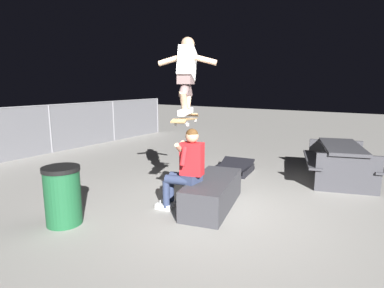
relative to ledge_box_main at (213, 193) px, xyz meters
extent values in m
plane|color=gray|center=(-0.17, -0.14, -0.23)|extent=(40.00, 40.00, 0.00)
cube|color=#38383D|center=(0.00, 0.00, 0.00)|extent=(1.67, 0.96, 0.47)
cube|color=#2D3856|center=(-0.33, 0.18, 0.29)|extent=(0.32, 0.20, 0.12)
cube|color=red|center=(-0.33, 0.18, 0.60)|extent=(0.27, 0.38, 0.50)
sphere|color=tan|center=(-0.33, 0.18, 0.95)|extent=(0.20, 0.20, 0.20)
sphere|color=#513319|center=(-0.33, 0.18, 0.97)|extent=(0.19, 0.19, 0.19)
cylinder|color=red|center=(-0.54, 0.20, 0.68)|extent=(0.20, 0.12, 0.29)
cylinder|color=tan|center=(-0.48, 0.31, 0.78)|extent=(0.25, 0.12, 0.19)
cylinder|color=red|center=(-0.15, 0.29, 0.68)|extent=(0.20, 0.12, 0.29)
cylinder|color=tan|center=(-0.25, 0.37, 0.78)|extent=(0.25, 0.12, 0.19)
cylinder|color=#2D3856|center=(-0.46, 0.36, 0.27)|extent=(0.23, 0.42, 0.14)
cylinder|color=#2D3856|center=(-0.51, 0.55, 0.02)|extent=(0.11, 0.11, 0.43)
cube|color=white|center=(-0.52, 0.60, -0.19)|extent=(0.16, 0.28, 0.08)
cylinder|color=#2D3856|center=(-0.29, 0.40, 0.27)|extent=(0.23, 0.42, 0.14)
cylinder|color=#2D3856|center=(-0.33, 0.59, 0.02)|extent=(0.11, 0.11, 0.43)
cube|color=white|center=(-0.34, 0.64, -0.19)|extent=(0.16, 0.28, 0.08)
cube|color=#AD8451|center=(-0.36, 0.27, 1.21)|extent=(0.82, 0.48, 0.08)
cube|color=#AD8451|center=(0.06, 0.44, 1.23)|extent=(0.18, 0.23, 0.06)
cube|color=#AD8451|center=(-0.78, 0.11, 1.23)|extent=(0.19, 0.23, 0.05)
cube|color=#99999E|center=(-0.10, 0.38, 1.18)|extent=(0.12, 0.17, 0.03)
cylinder|color=white|center=(-0.13, 0.46, 1.16)|extent=(0.06, 0.05, 0.05)
cylinder|color=white|center=(-0.06, 0.29, 1.16)|extent=(0.06, 0.05, 0.05)
cube|color=#99999E|center=(-0.62, 0.17, 1.18)|extent=(0.12, 0.17, 0.03)
cylinder|color=white|center=(-0.65, 0.25, 1.16)|extent=(0.06, 0.05, 0.05)
cylinder|color=white|center=(-0.59, 0.09, 1.16)|extent=(0.06, 0.05, 0.05)
cube|color=white|center=(-0.19, 0.34, 1.32)|extent=(0.28, 0.19, 0.08)
cube|color=white|center=(-0.53, 0.21, 1.32)|extent=(0.28, 0.19, 0.08)
cylinder|color=tan|center=(-0.24, 0.32, 1.48)|extent=(0.26, 0.18, 0.31)
cylinder|color=#6C5755|center=(-0.31, 0.29, 1.68)|extent=(0.36, 0.24, 0.33)
cylinder|color=tan|center=(-0.48, 0.23, 1.48)|extent=(0.26, 0.18, 0.31)
cylinder|color=#6C5755|center=(-0.41, 0.25, 1.68)|extent=(0.36, 0.24, 0.33)
cube|color=#6C5755|center=(-0.36, 0.27, 1.78)|extent=(0.35, 0.30, 0.12)
cube|color=white|center=(-0.28, 0.30, 2.02)|extent=(0.50, 0.37, 0.52)
sphere|color=tan|center=(-0.23, 0.32, 2.30)|extent=(0.20, 0.20, 0.20)
cylinder|color=tan|center=(-0.35, 0.51, 2.08)|extent=(0.24, 0.44, 0.19)
cylinder|color=tan|center=(-0.18, 0.10, 2.08)|extent=(0.24, 0.44, 0.19)
cube|color=black|center=(2.06, 0.62, -0.20)|extent=(1.00, 0.84, 0.06)
cube|color=black|center=(2.06, 0.62, -0.15)|extent=(0.97, 0.84, 0.32)
cube|color=black|center=(2.06, 0.98, -0.16)|extent=(0.82, 0.15, 0.15)
cube|color=black|center=(2.06, 0.26, -0.16)|extent=(0.82, 0.15, 0.15)
cube|color=#38383D|center=(2.63, -1.49, 0.49)|extent=(1.83, 1.18, 0.06)
cube|color=#38383D|center=(2.47, -0.96, 0.19)|extent=(1.69, 0.74, 0.04)
cube|color=#38383D|center=(2.80, -2.01, 0.19)|extent=(1.69, 0.74, 0.04)
cube|color=#38383D|center=(3.37, -1.25, 0.13)|extent=(0.39, 1.07, 0.72)
cube|color=#38383D|center=(1.90, -1.72, 0.13)|extent=(0.39, 1.07, 0.72)
cylinder|color=#19512D|center=(-1.71, 1.45, 0.15)|extent=(0.49, 0.49, 0.77)
cylinder|color=black|center=(-1.71, 1.45, 0.57)|extent=(0.51, 0.51, 0.06)
cylinder|color=slate|center=(1.03, 5.91, 0.45)|extent=(0.05, 0.05, 1.37)
cylinder|color=slate|center=(3.43, 5.91, 0.45)|extent=(0.05, 0.05, 1.37)
cylinder|color=slate|center=(5.83, 5.91, 0.45)|extent=(0.05, 0.05, 1.37)
cylinder|color=slate|center=(-0.17, 5.91, 1.13)|extent=(12.00, 0.04, 0.04)
cube|color=#59595E|center=(-0.17, 5.91, 0.45)|extent=(12.00, 0.01, 1.37)
camera|label=1|loc=(-4.25, -2.39, 1.72)|focal=29.70mm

